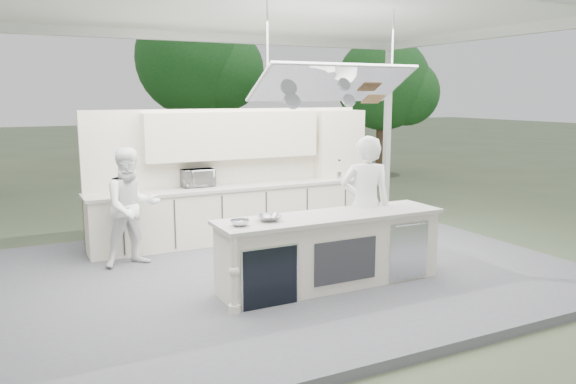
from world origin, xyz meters
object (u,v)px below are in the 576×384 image
head_chef (365,205)px  demo_island (330,250)px  sous_chef (132,207)px  back_counter (238,212)px

head_chef → demo_island: bearing=44.9°
head_chef → sous_chef: bearing=-8.7°
demo_island → back_counter: size_ratio=0.61×
back_counter → demo_island: bearing=-86.4°
back_counter → sous_chef: (-1.94, -0.72, 0.39)m
head_chef → sous_chef: head_chef is taller
back_counter → head_chef: 2.73m
head_chef → sous_chef: size_ratio=1.11×
sous_chef → back_counter: bearing=12.8°
back_counter → sous_chef: sous_chef is taller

